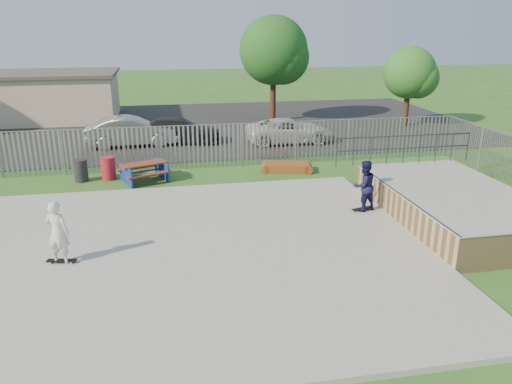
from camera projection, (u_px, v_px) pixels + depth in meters
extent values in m
plane|color=#2C6322|center=(167.00, 257.00, 14.25)|extent=(120.00, 120.00, 0.00)
cube|color=gray|center=(167.00, 254.00, 14.22)|extent=(15.00, 12.00, 0.15)
cube|color=tan|center=(453.00, 206.00, 16.68)|extent=(4.00, 7.00, 1.05)
cube|color=#9E9E99|center=(455.00, 191.00, 16.50)|extent=(4.05, 7.05, 0.04)
cylinder|color=#383A3F|center=(399.00, 194.00, 16.15)|extent=(0.06, 7.00, 0.06)
cube|color=maroon|center=(144.00, 164.00, 20.77)|extent=(2.02, 1.38, 0.06)
cube|color=maroon|center=(150.00, 174.00, 20.37)|extent=(1.86, 0.97, 0.05)
cube|color=maroon|center=(139.00, 167.00, 21.37)|extent=(1.86, 0.97, 0.05)
cube|color=navy|center=(144.00, 172.00, 20.89)|extent=(2.09, 1.98, 0.77)
cube|color=brown|center=(287.00, 167.00, 22.34)|extent=(2.06, 1.34, 0.38)
cylinder|color=#A51926|center=(108.00, 168.00, 21.12)|extent=(0.58, 0.58, 0.97)
cylinder|color=#232426|center=(81.00, 171.00, 20.86)|extent=(0.56, 0.56, 0.94)
cube|color=black|center=(161.00, 127.00, 31.91)|extent=(40.00, 18.00, 0.02)
imported|color=#A0A1A5|center=(132.00, 131.00, 26.73)|extent=(4.87, 1.95, 1.58)
imported|color=black|center=(179.00, 130.00, 27.48)|extent=(4.94, 2.70, 1.36)
imported|color=silver|center=(289.00, 131.00, 27.50)|extent=(4.81, 2.25, 1.33)
cube|color=beige|center=(39.00, 98.00, 33.74)|extent=(10.00, 6.00, 3.00)
cube|color=#4C4742|center=(36.00, 74.00, 33.23)|extent=(10.40, 6.40, 0.20)
cylinder|color=#43271B|center=(273.00, 92.00, 33.11)|extent=(0.38, 0.38, 3.96)
sphere|color=#1D4F1B|center=(273.00, 50.00, 32.26)|extent=(4.43, 4.43, 4.43)
cylinder|color=#412C1A|center=(407.00, 103.00, 31.77)|extent=(0.35, 0.35, 2.88)
sphere|color=#2A6121|center=(410.00, 73.00, 31.14)|extent=(3.23, 3.23, 3.23)
cube|color=black|center=(362.00, 208.00, 17.35)|extent=(0.82, 0.42, 0.02)
cube|color=black|center=(62.00, 260.00, 13.56)|extent=(0.82, 0.34, 0.02)
imported|color=#141440|center=(364.00, 186.00, 17.08)|extent=(1.03, 0.90, 1.78)
imported|color=silver|center=(58.00, 233.00, 13.29)|extent=(0.76, 0.63, 1.78)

